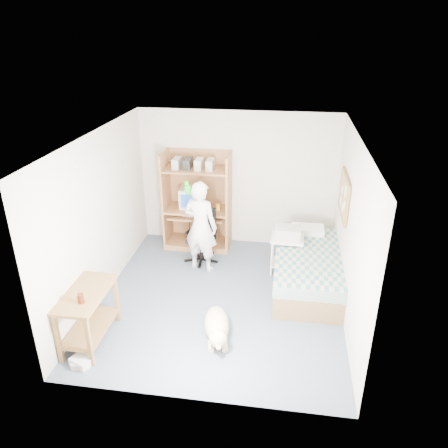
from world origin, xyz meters
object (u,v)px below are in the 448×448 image
Objects in this scene: office_chair at (202,242)px; bed at (307,269)px; dog at (217,326)px; computer_hutch at (198,204)px; side_desk at (88,309)px; printer_cart at (287,249)px; person at (201,227)px.

bed is at bearing -2.82° from office_chair.
office_chair is 2.15m from dog.
computer_hutch is 2.81m from dog.
side_desk reaches higher than printer_cart.
printer_cart is at bearing 52.59° from dog.
dog is at bearing -129.00° from bed.
office_chair reaches higher than dog.
person is 1.49m from printer_cart.
office_chair is 1.49m from printer_cart.
office_chair is 0.60× the size of person.
person is at bearing 95.43° from dog.
computer_hutch is at bearing 122.52° from office_chair.
side_desk reaches higher than bed.
person reaches higher than dog.
side_desk is 1.05× the size of office_chair.
office_chair is 0.54m from person.
computer_hutch is 1.80× the size of side_desk.
person reaches higher than bed.
office_chair is at bearing 93.94° from dog.
printer_cart is at bearing 40.99° from side_desk.
bed is at bearing -173.95° from person.
side_desk is at bearing -137.43° from printer_cart.
computer_hutch reaches higher than side_desk.
bed is at bearing 32.50° from side_desk.
dog is (0.78, -2.62, -0.65)m from computer_hutch.
side_desk is at bearing -147.50° from bed.
bed is (2.00, -1.12, -0.53)m from computer_hutch.
computer_hutch is at bearing -61.25° from person.
computer_hutch is 0.77m from office_chair.
bed is at bearing 38.75° from dog.
side_desk is (-2.85, -1.82, 0.21)m from bed.
computer_hutch is 1.90× the size of office_chair.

